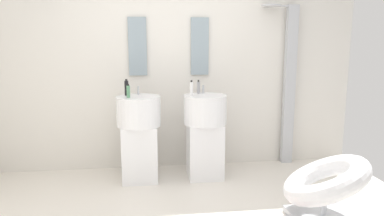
% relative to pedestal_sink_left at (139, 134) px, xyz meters
% --- Properties ---
extents(rear_partition, '(4.80, 0.10, 2.60)m').
position_rel_pedestal_sink_left_xyz_m(rear_partition, '(0.38, 0.50, 0.75)').
color(rear_partition, silver).
rests_on(rear_partition, ground_plane).
extents(pedestal_sink_left, '(0.50, 0.50, 1.09)m').
position_rel_pedestal_sink_left_xyz_m(pedestal_sink_left, '(0.00, 0.00, 0.00)').
color(pedestal_sink_left, white).
rests_on(pedestal_sink_left, ground_plane).
extents(pedestal_sink_right, '(0.50, 0.50, 1.09)m').
position_rel_pedestal_sink_left_xyz_m(pedestal_sink_right, '(0.77, 0.00, 0.00)').
color(pedestal_sink_right, white).
rests_on(pedestal_sink_right, ground_plane).
extents(vanity_mirror_left, '(0.22, 0.03, 0.70)m').
position_rel_pedestal_sink_left_xyz_m(vanity_mirror_left, '(-0.00, 0.43, 0.99)').
color(vanity_mirror_left, '#8C9EA8').
extents(vanity_mirror_right, '(0.22, 0.03, 0.70)m').
position_rel_pedestal_sink_left_xyz_m(vanity_mirror_right, '(0.77, 0.43, 0.99)').
color(vanity_mirror_right, '#8C9EA8').
extents(shower_column, '(0.49, 0.24, 2.05)m').
position_rel_pedestal_sink_left_xyz_m(shower_column, '(1.92, 0.38, 0.53)').
color(shower_column, '#B7BABF').
rests_on(shower_column, ground_plane).
extents(lounge_chair, '(1.03, 1.03, 0.65)m').
position_rel_pedestal_sink_left_xyz_m(lounge_chair, '(1.64, -1.24, -0.20)').
color(lounge_chair, '#B7BABF').
rests_on(lounge_chair, ground_plane).
extents(soap_bottle_black, '(0.05, 0.05, 0.19)m').
position_rel_pedestal_sink_left_xyz_m(soap_bottle_black, '(-0.13, 0.10, 0.53)').
color(soap_bottle_black, black).
rests_on(soap_bottle_black, pedestal_sink_left).
extents(soap_bottle_grey, '(0.04, 0.04, 0.16)m').
position_rel_pedestal_sink_left_xyz_m(soap_bottle_grey, '(0.71, 0.14, 0.51)').
color(soap_bottle_grey, '#99999E').
rests_on(soap_bottle_grey, pedestal_sink_right).
extents(soap_bottle_green, '(0.04, 0.04, 0.15)m').
position_rel_pedestal_sink_left_xyz_m(soap_bottle_green, '(-0.11, -0.08, 0.51)').
color(soap_bottle_green, '#59996B').
rests_on(soap_bottle_green, pedestal_sink_left).
extents(soap_bottle_white, '(0.04, 0.04, 0.18)m').
position_rel_pedestal_sink_left_xyz_m(soap_bottle_white, '(0.60, -0.06, 0.52)').
color(soap_bottle_white, white).
rests_on(soap_bottle_white, pedestal_sink_right).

